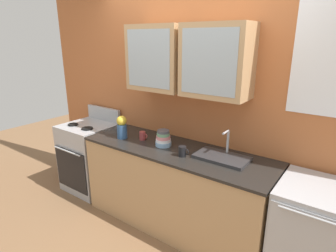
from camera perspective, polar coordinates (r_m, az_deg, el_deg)
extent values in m
plane|color=brown|center=(3.32, 1.34, -19.21)|extent=(10.00, 10.00, 0.00)
cube|color=#B76638|center=(3.03, 5.65, 6.45)|extent=(4.53, 0.10, 2.81)
cube|color=tan|center=(3.00, -2.01, 13.68)|extent=(0.63, 0.33, 0.66)
cube|color=#9EADB7|center=(2.87, -4.14, 13.47)|extent=(0.53, 0.01, 0.56)
cube|color=tan|center=(2.64, 9.90, 12.92)|extent=(0.63, 0.33, 0.66)
cube|color=#9EADB7|center=(2.49, 8.12, 12.73)|extent=(0.53, 0.01, 0.56)
cube|color=white|center=(2.53, 31.04, 11.51)|extent=(0.63, 0.01, 0.90)
cube|color=tan|center=(3.07, 1.40, -12.67)|extent=(2.05, 0.64, 0.87)
cube|color=black|center=(2.87, 1.46, -4.89)|extent=(2.07, 0.66, 0.03)
cube|color=#ADAFB5|center=(3.94, -15.57, -6.05)|extent=(0.63, 0.61, 0.90)
cube|color=black|center=(3.81, -19.16, -8.47)|extent=(0.58, 0.01, 0.54)
cylinder|color=#ADAFB5|center=(3.69, -19.94, -4.82)|extent=(0.51, 0.02, 0.02)
cube|color=#ADAFB5|center=(3.94, -12.97, 2.46)|extent=(0.60, 0.04, 0.18)
cylinder|color=black|center=(3.83, -18.79, 0.30)|extent=(0.13, 0.13, 0.02)
cylinder|color=black|center=(3.61, -16.15, -0.48)|extent=(0.14, 0.14, 0.02)
cube|color=#2D2D30|center=(2.68, 10.89, -6.31)|extent=(0.49, 0.29, 0.03)
cylinder|color=#ADAFB5|center=(2.73, 12.09, -3.09)|extent=(0.02, 0.02, 0.22)
cylinder|color=#ADAFB5|center=(2.64, 11.70, -1.23)|extent=(0.02, 0.12, 0.02)
cylinder|color=#8CB7E0|center=(2.94, -1.00, -3.62)|extent=(0.17, 0.17, 0.05)
cylinder|color=white|center=(2.93, -1.01, -3.02)|extent=(0.16, 0.16, 0.04)
cylinder|color=#D87F84|center=(2.92, -1.01, -2.41)|extent=(0.15, 0.15, 0.05)
cylinder|color=#669972|center=(2.91, -1.01, -1.80)|extent=(0.14, 0.14, 0.04)
cylinder|color=#4C4C54|center=(2.90, -1.02, -1.24)|extent=(0.13, 0.13, 0.04)
cylinder|color=#33598C|center=(3.19, -9.33, -1.07)|extent=(0.11, 0.11, 0.16)
sphere|color=yellow|center=(3.15, -9.45, 1.08)|extent=(0.11, 0.11, 0.11)
cylinder|color=black|center=(2.68, 2.93, -5.17)|extent=(0.07, 0.07, 0.10)
torus|color=black|center=(2.66, 3.72, -5.27)|extent=(0.06, 0.01, 0.06)
cylinder|color=#993838|center=(3.12, -5.24, -1.98)|extent=(0.07, 0.07, 0.09)
torus|color=#993838|center=(3.09, -4.66, -2.05)|extent=(0.06, 0.01, 0.06)
cube|color=#ADAFB5|center=(2.68, 27.38, -19.62)|extent=(0.59, 0.61, 0.90)
cylinder|color=#ADAFB5|center=(2.19, 27.33, -16.18)|extent=(0.44, 0.02, 0.02)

